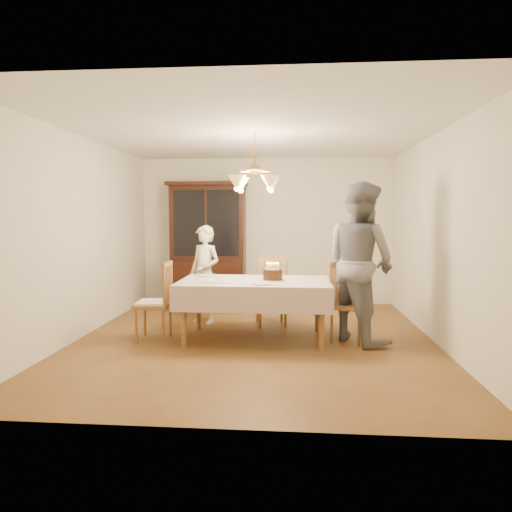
# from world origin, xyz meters

# --- Properties ---
(ground) EXTENTS (5.00, 5.00, 0.00)m
(ground) POSITION_xyz_m (0.00, 0.00, 0.00)
(ground) COLOR brown
(ground) RESTS_ON ground
(room_shell) EXTENTS (5.00, 5.00, 5.00)m
(room_shell) POSITION_xyz_m (0.00, 0.00, 1.58)
(room_shell) COLOR white
(room_shell) RESTS_ON ground
(dining_table) EXTENTS (1.90, 1.10, 0.76)m
(dining_table) POSITION_xyz_m (0.00, 0.00, 0.68)
(dining_table) COLOR brown
(dining_table) RESTS_ON ground
(china_hutch) EXTENTS (1.38, 0.54, 2.16)m
(china_hutch) POSITION_xyz_m (-1.02, 2.25, 1.04)
(china_hutch) COLOR black
(china_hutch) RESTS_ON ground
(chair_far_side) EXTENTS (0.51, 0.49, 1.00)m
(chair_far_side) POSITION_xyz_m (0.18, 0.75, 0.44)
(chair_far_side) COLOR brown
(chair_far_side) RESTS_ON ground
(chair_left_end) EXTENTS (0.43, 0.45, 1.00)m
(chair_left_end) POSITION_xyz_m (-1.27, -0.15, 0.45)
(chair_left_end) COLOR brown
(chair_left_end) RESTS_ON ground
(chair_right_end) EXTENTS (0.56, 0.57, 1.00)m
(chair_right_end) POSITION_xyz_m (1.18, -0.01, 0.44)
(chair_right_end) COLOR brown
(chair_right_end) RESTS_ON ground
(elderly_woman) EXTENTS (0.63, 0.56, 1.44)m
(elderly_woman) POSITION_xyz_m (-0.81, 0.87, 0.72)
(elderly_woman) COLOR white
(elderly_woman) RESTS_ON ground
(adult_in_grey) EXTENTS (1.18, 1.22, 1.99)m
(adult_in_grey) POSITION_xyz_m (1.32, 0.03, 0.99)
(adult_in_grey) COLOR slate
(adult_in_grey) RESTS_ON ground
(birthday_cake) EXTENTS (0.30, 0.30, 0.23)m
(birthday_cake) POSITION_xyz_m (0.23, -0.02, 0.83)
(birthday_cake) COLOR white
(birthday_cake) RESTS_ON dining_table
(place_setting_near_left) EXTENTS (0.39, 0.24, 0.02)m
(place_setting_near_left) POSITION_xyz_m (-0.46, -0.23, 0.77)
(place_setting_near_left) COLOR white
(place_setting_near_left) RESTS_ON dining_table
(place_setting_near_right) EXTENTS (0.40, 0.25, 0.02)m
(place_setting_near_right) POSITION_xyz_m (0.13, -0.35, 0.77)
(place_setting_near_right) COLOR white
(place_setting_near_right) RESTS_ON dining_table
(place_setting_far_left) EXTENTS (0.41, 0.26, 0.02)m
(place_setting_far_left) POSITION_xyz_m (-0.64, 0.35, 0.77)
(place_setting_far_left) COLOR white
(place_setting_far_left) RESTS_ON dining_table
(chandelier) EXTENTS (0.62, 0.62, 0.73)m
(chandelier) POSITION_xyz_m (-0.00, -0.00, 1.98)
(chandelier) COLOR #BF8C3F
(chandelier) RESTS_ON ground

